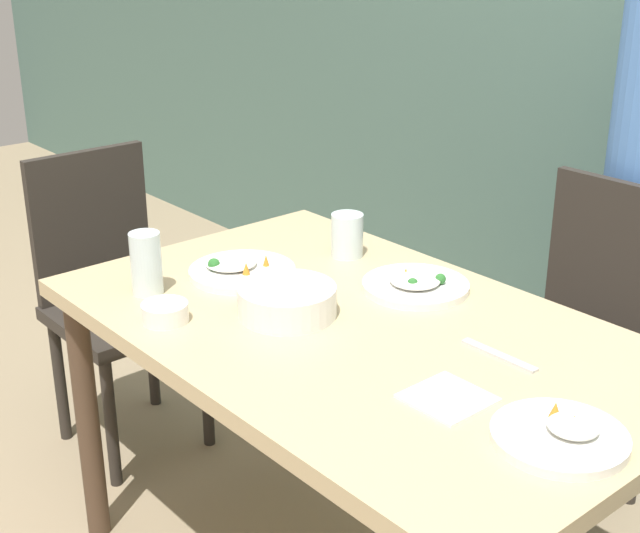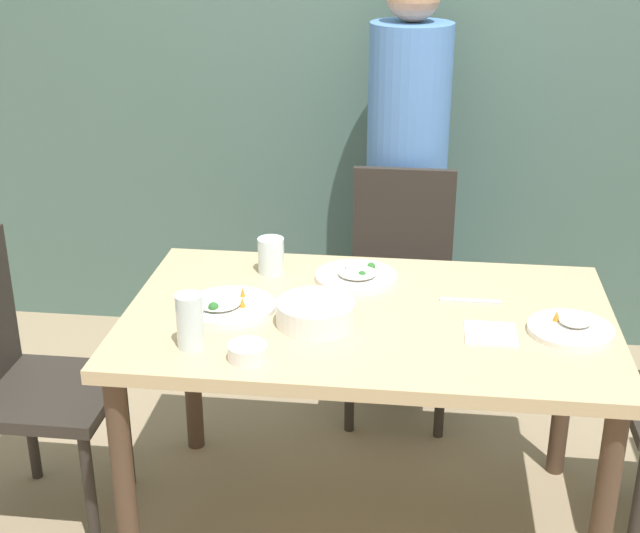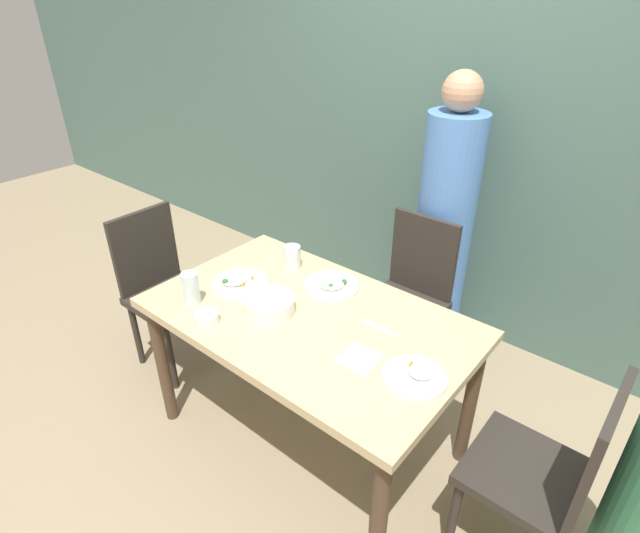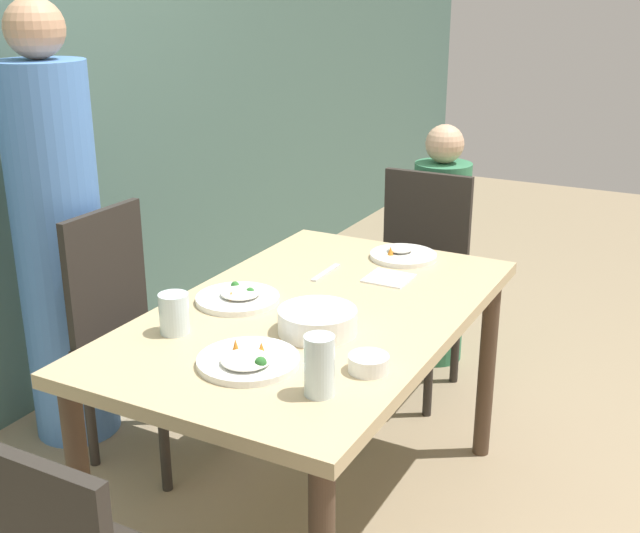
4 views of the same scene
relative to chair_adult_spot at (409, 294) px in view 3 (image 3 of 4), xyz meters
The scene contains 16 objects.
ground_plane 0.91m from the chair_adult_spot, 95.25° to the right, with size 10.00×10.00×0.00m, color #998466.
wall_back 1.06m from the chair_adult_spot, 96.47° to the left, with size 10.00×0.06×2.70m.
dining_table 0.78m from the chair_adult_spot, 95.25° to the right, with size 1.39×0.84×0.74m.
chair_adult_spot is the anchor object (origin of this frame).
chair_child_spot 1.18m from the chair_adult_spot, 35.23° to the right, with size 0.40×0.40×0.91m.
chair_empty_left 1.37m from the chair_adult_spot, 143.58° to the right, with size 0.40×0.40×0.91m.
person_adult 0.42m from the chair_adult_spot, 90.00° to the left, with size 0.32×0.32×1.61m.
bowl_curry 0.92m from the chair_adult_spot, 104.00° to the right, with size 0.22×0.22×0.07m.
plate_rice_adult 0.60m from the chair_adult_spot, 103.18° to the right, with size 0.25×0.25×0.05m.
plate_rice_child 0.96m from the chair_adult_spot, 120.92° to the right, with size 0.26×0.26×0.05m.
plate_noodles 0.98m from the chair_adult_spot, 59.15° to the right, with size 0.23×0.23×0.05m.
bowl_rice_small 1.16m from the chair_adult_spot, 108.54° to the right, with size 0.10×0.10×0.04m.
glass_water_tall 1.19m from the chair_adult_spot, 117.10° to the right, with size 0.07×0.07×0.15m.
glass_water_short 0.71m from the chair_adult_spot, 128.33° to the right, with size 0.08×0.08×0.11m.
napkin_folded 0.93m from the chair_adult_spot, 72.56° to the right, with size 0.14×0.14×0.01m.
fork_steel 0.73m from the chair_adult_spot, 71.16° to the right, with size 0.18×0.02×0.01m.
Camera 3 is at (1.16, -1.31, 1.99)m, focal length 28.00 mm.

